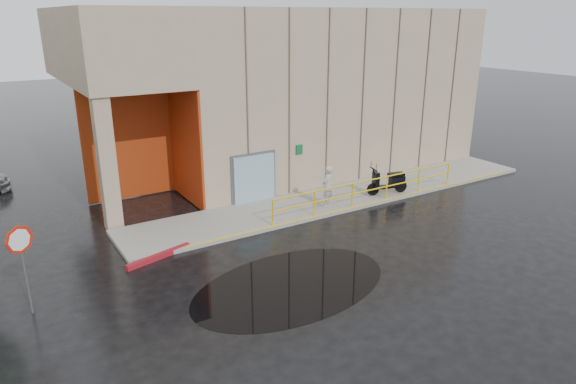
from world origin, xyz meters
The scene contains 9 objects.
ground centered at (0.00, 0.00, 0.00)m, with size 120.00×120.00×0.00m, color black.
sidewalk centered at (4.00, 4.50, 0.07)m, with size 20.00×3.00×0.15m, color gray.
building centered at (5.10, 10.98, 4.21)m, with size 20.00×10.17×8.00m.
guardrail centered at (4.25, 3.15, 0.68)m, with size 9.56×0.06×1.03m.
person centered at (2.45, 3.75, 1.02)m, with size 0.63×0.41×1.73m, color #A7A7AC.
scooter centered at (5.67, 3.60, 1.01)m, with size 1.97×1.05×1.49m.
stop_sign centered at (-9.00, 1.54, 1.88)m, with size 0.70×0.41×2.58m.
red_curb centered at (-5.00, 2.95, 0.09)m, with size 2.40×0.18×0.18m, color maroon.
puddle centered at (-2.19, -0.86, 0.00)m, with size 6.51×4.01×0.01m, color black.
Camera 1 is at (-9.48, -12.44, 7.68)m, focal length 32.00 mm.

